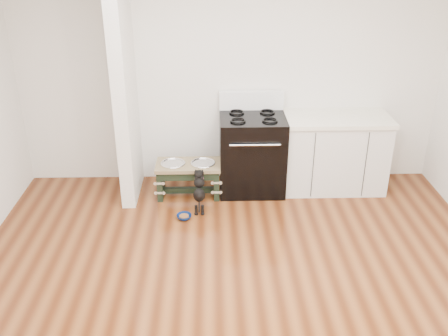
# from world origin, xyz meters

# --- Properties ---
(ground) EXTENTS (5.00, 5.00, 0.00)m
(ground) POSITION_xyz_m (0.00, 0.00, 0.00)
(ground) COLOR #491F0D
(ground) RESTS_ON ground
(room_shell) EXTENTS (5.00, 5.00, 5.00)m
(room_shell) POSITION_xyz_m (0.00, 0.00, 1.62)
(room_shell) COLOR silver
(room_shell) RESTS_ON ground
(partition_wall) EXTENTS (0.15, 0.80, 2.70)m
(partition_wall) POSITION_xyz_m (-1.18, 2.10, 1.35)
(partition_wall) COLOR silver
(partition_wall) RESTS_ON ground
(oven_range) EXTENTS (0.76, 0.69, 1.14)m
(oven_range) POSITION_xyz_m (0.25, 2.16, 0.48)
(oven_range) COLOR black
(oven_range) RESTS_ON ground
(cabinet_run) EXTENTS (1.24, 0.64, 0.91)m
(cabinet_run) POSITION_xyz_m (1.23, 2.18, 0.45)
(cabinet_run) COLOR silver
(cabinet_run) RESTS_ON ground
(dog_feeder) EXTENTS (0.75, 0.40, 0.43)m
(dog_feeder) POSITION_xyz_m (-0.50, 2.00, 0.29)
(dog_feeder) COLOR black
(dog_feeder) RESTS_ON ground
(puppy) EXTENTS (0.13, 0.38, 0.46)m
(puppy) POSITION_xyz_m (-0.37, 1.66, 0.25)
(puppy) COLOR black
(puppy) RESTS_ON ground
(floor_bowl) EXTENTS (0.18, 0.18, 0.05)m
(floor_bowl) POSITION_xyz_m (-0.54, 1.46, 0.03)
(floor_bowl) COLOR navy
(floor_bowl) RESTS_ON ground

